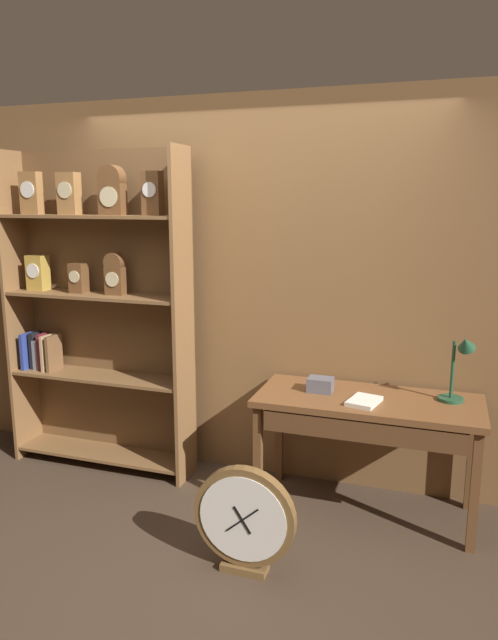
% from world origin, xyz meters
% --- Properties ---
extents(ground_plane, '(10.00, 10.00, 0.00)m').
position_xyz_m(ground_plane, '(0.00, 0.00, 0.00)').
color(ground_plane, '#3D2D21').
extents(back_wood_panel, '(4.80, 0.05, 2.60)m').
position_xyz_m(back_wood_panel, '(0.00, 1.29, 1.30)').
color(back_wood_panel, brown).
rests_on(back_wood_panel, ground).
extents(bookshelf, '(1.36, 0.31, 2.26)m').
position_xyz_m(bookshelf, '(-1.11, 1.02, 1.19)').
color(bookshelf, brown).
rests_on(bookshelf, ground).
extents(workbench, '(1.34, 0.59, 0.75)m').
position_xyz_m(workbench, '(0.82, 0.91, 0.66)').
color(workbench, brown).
rests_on(workbench, ground).
extents(desk_lamp, '(0.20, 0.20, 0.43)m').
position_xyz_m(desk_lamp, '(1.33, 1.01, 0.98)').
color(desk_lamp, '#1E472D').
rests_on(desk_lamp, workbench).
extents(toolbox_small, '(0.16, 0.12, 0.09)m').
position_xyz_m(toolbox_small, '(0.52, 0.96, 0.79)').
color(toolbox_small, '#595960').
rests_on(toolbox_small, workbench).
extents(open_repair_manual, '(0.20, 0.25, 0.02)m').
position_xyz_m(open_repair_manual, '(0.81, 0.83, 0.76)').
color(open_repair_manual, silver).
rests_on(open_repair_manual, workbench).
extents(round_clock_large, '(0.55, 0.11, 0.59)m').
position_xyz_m(round_clock_large, '(0.31, 0.12, 0.30)').
color(round_clock_large, brown).
rests_on(round_clock_large, ground).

